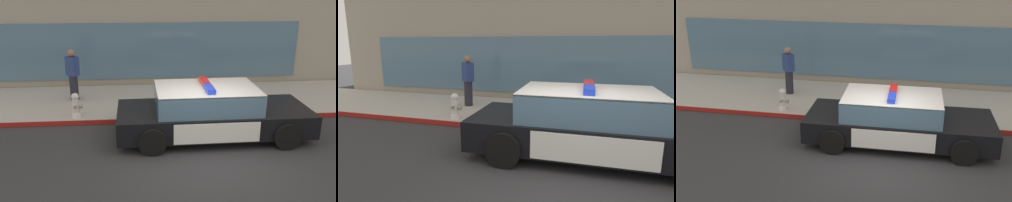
{
  "view_description": "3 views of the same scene",
  "coord_description": "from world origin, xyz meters",
  "views": [
    {
      "loc": [
        -1.55,
        -7.78,
        4.06
      ],
      "look_at": [
        -0.79,
        1.27,
        0.94
      ],
      "focal_mm": 38.47,
      "sensor_mm": 36.0,
      "label": 1
    },
    {
      "loc": [
        0.14,
        -4.54,
        2.29
      ],
      "look_at": [
        -1.69,
        1.68,
        0.9
      ],
      "focal_mm": 29.41,
      "sensor_mm": 36.0,
      "label": 2
    },
    {
      "loc": [
        0.77,
        -8.93,
        4.94
      ],
      "look_at": [
        -1.23,
        1.49,
        0.94
      ],
      "focal_mm": 41.91,
      "sensor_mm": 36.0,
      "label": 3
    }
  ],
  "objects": [
    {
      "name": "pedestrian_on_sidewalk",
      "position": [
        -3.72,
        3.98,
        1.01
      ],
      "size": [
        0.48,
        0.45,
        1.71
      ],
      "rotation": [
        0.0,
        0.0,
        0.9
      ],
      "color": "#23232D",
      "rests_on": "sidewalk"
    },
    {
      "name": "curb_red_paint",
      "position": [
        0.0,
        2.06,
        0.08
      ],
      "size": [
        28.8,
        0.04,
        0.14
      ],
      "primitive_type": "cube",
      "color": "maroon",
      "rests_on": "ground"
    },
    {
      "name": "police_cruiser",
      "position": [
        0.33,
        1.02,
        0.68
      ],
      "size": [
        5.07,
        2.18,
        1.49
      ],
      "rotation": [
        0.0,
        0.0,
        0.01
      ],
      "color": "black",
      "rests_on": "ground"
    },
    {
      "name": "sidewalk",
      "position": [
        0.0,
        3.83,
        0.07
      ],
      "size": [
        48.0,
        3.52,
        0.15
      ],
      "primitive_type": "cube",
      "color": "#B2ADA3",
      "rests_on": "ground"
    },
    {
      "name": "fire_hydrant",
      "position": [
        -3.42,
        2.38,
        0.5
      ],
      "size": [
        0.34,
        0.39,
        0.73
      ],
      "color": "silver",
      "rests_on": "sidewalk"
    },
    {
      "name": "ground",
      "position": [
        0.0,
        0.0,
        0.0
      ],
      "size": [
        48.0,
        48.0,
        0.0
      ],
      "primitive_type": "plane",
      "color": "#303033"
    }
  ]
}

